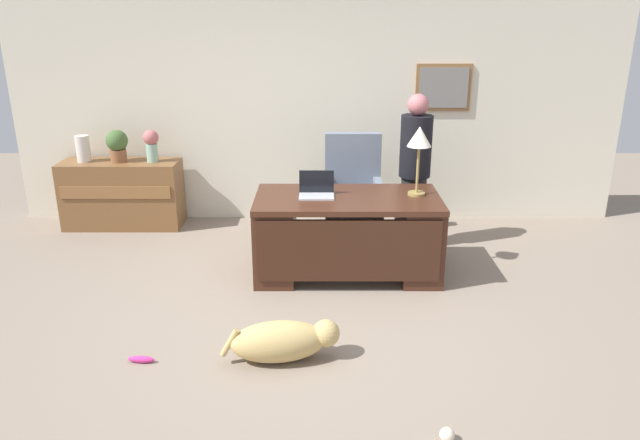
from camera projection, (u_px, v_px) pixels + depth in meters
name	position (u px, v px, depth m)	size (l,w,h in m)	color
ground_plane	(316.00, 319.00, 4.88)	(12.00, 12.00, 0.00)	gray
back_wall	(317.00, 105.00, 6.89)	(7.00, 0.16, 2.70)	beige
desk	(347.00, 233.00, 5.58)	(1.70, 0.87, 0.76)	#422316
credenza	(122.00, 194.00, 6.87)	(1.33, 0.50, 0.76)	brown
armchair	(353.00, 195.00, 6.42)	(0.60, 0.59, 1.15)	slate
person_standing	(414.00, 171.00, 6.12)	(0.32, 0.32, 1.60)	#262323
dog_lying	(283.00, 341.00, 4.26)	(0.85, 0.39, 0.30)	tan
laptop	(317.00, 190.00, 5.50)	(0.32, 0.22, 0.22)	#B2B5BA
desk_lamp	(419.00, 141.00, 5.38)	(0.22, 0.22, 0.64)	#9E8447
vase_with_flowers	(151.00, 144.00, 6.68)	(0.17, 0.17, 0.36)	#97C4AC
vase_empty	(83.00, 149.00, 6.70)	(0.15, 0.15, 0.30)	silver
potted_plant	(117.00, 144.00, 6.68)	(0.24, 0.24, 0.36)	brown
dog_toy_ball	(447.00, 435.00, 3.48)	(0.09, 0.09, 0.09)	beige
dog_toy_bone	(141.00, 359.00, 4.27)	(0.19, 0.05, 0.05)	#D8338C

